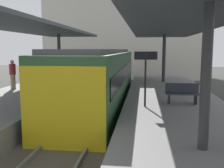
{
  "coord_description": "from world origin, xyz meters",
  "views": [
    {
      "loc": [
        2.41,
        -10.9,
        3.3
      ],
      "look_at": [
        0.81,
        2.15,
        1.53
      ],
      "focal_mm": 41.65,
      "sensor_mm": 36.0,
      "label": 1
    }
  ],
  "objects": [
    {
      "name": "station_building_backdrop",
      "position": [
        0.23,
        20.0,
        5.5
      ],
      "size": [
        18.0,
        6.0,
        11.0
      ],
      "primitive_type": "cube",
      "color": "beige",
      "rests_on": "ground_plane"
    },
    {
      "name": "passenger_near_bench",
      "position": [
        -5.08,
        3.15,
        1.88
      ],
      "size": [
        0.36,
        0.36,
        1.69
      ],
      "color": "#998460",
      "rests_on": "platform_left"
    },
    {
      "name": "ground_plane",
      "position": [
        0.0,
        0.0,
        0.0
      ],
      "size": [
        80.0,
        80.0,
        0.0
      ],
      "primitive_type": "plane",
      "color": "#383835"
    },
    {
      "name": "commuter_train",
      "position": [
        0.0,
        3.83,
        1.73
      ],
      "size": [
        2.78,
        14.66,
        3.1
      ],
      "color": "#2D5633",
      "rests_on": "track_ballast"
    },
    {
      "name": "canopy_right",
      "position": [
        3.8,
        1.4,
        4.34
      ],
      "size": [
        4.18,
        21.0,
        3.47
      ],
      "color": "#333335",
      "rests_on": "platform_right"
    },
    {
      "name": "track_ballast",
      "position": [
        0.0,
        0.0,
        0.1
      ],
      "size": [
        3.2,
        28.0,
        0.2
      ],
      "primitive_type": "cube",
      "color": "#59544C",
      "rests_on": "ground_plane"
    },
    {
      "name": "passenger_mid_platform",
      "position": [
        -3.11,
        2.78,
        1.91
      ],
      "size": [
        0.36,
        0.36,
        1.74
      ],
      "color": "#998460",
      "rests_on": "platform_left"
    },
    {
      "name": "platform_right",
      "position": [
        3.8,
        0.0,
        0.5
      ],
      "size": [
        4.4,
        28.0,
        1.0
      ],
      "primitive_type": "cube",
      "color": "gray",
      "rests_on": "ground_plane"
    },
    {
      "name": "rail_far_side",
      "position": [
        0.72,
        0.0,
        0.27
      ],
      "size": [
        0.08,
        28.0,
        0.14
      ],
      "primitive_type": "cube",
      "color": "slate",
      "rests_on": "track_ballast"
    },
    {
      "name": "platform_left",
      "position": [
        -3.8,
        0.0,
        0.5
      ],
      "size": [
        4.4,
        28.0,
        1.0
      ],
      "primitive_type": "cube",
      "color": "gray",
      "rests_on": "ground_plane"
    },
    {
      "name": "platform_bench",
      "position": [
        4.04,
        0.24,
        1.46
      ],
      "size": [
        1.4,
        0.41,
        0.86
      ],
      "color": "black",
      "rests_on": "platform_right"
    },
    {
      "name": "canopy_left",
      "position": [
        -3.8,
        1.4,
        4.42
      ],
      "size": [
        4.18,
        21.0,
        3.55
      ],
      "color": "#333335",
      "rests_on": "platform_left"
    },
    {
      "name": "platform_sign",
      "position": [
        2.48,
        -0.57,
        2.62
      ],
      "size": [
        0.9,
        0.08,
        2.21
      ],
      "color": "#262628",
      "rests_on": "platform_right"
    },
    {
      "name": "rail_near_side",
      "position": [
        -0.72,
        0.0,
        0.27
      ],
      "size": [
        0.08,
        28.0,
        0.14
      ],
      "primitive_type": "cube",
      "color": "slate",
      "rests_on": "track_ballast"
    }
  ]
}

